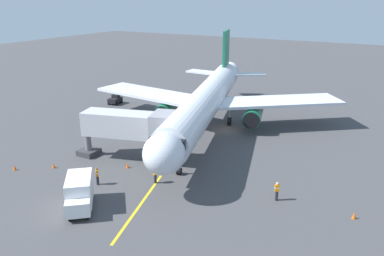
{
  "coord_description": "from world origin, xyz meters",
  "views": [
    {
      "loc": [
        -19.83,
        44.31,
        16.75
      ],
      "look_at": [
        -0.21,
        9.15,
        3.0
      ],
      "focal_mm": 36.5,
      "sensor_mm": 36.0,
      "label": 1
    }
  ],
  "objects_px": {
    "ground_crew_marshaller": "(277,191)",
    "safety_cone_wing_port": "(54,165)",
    "ground_crew_loader": "(97,176)",
    "tug_near_nose": "(115,100)",
    "safety_cone_nose_left": "(15,168)",
    "safety_cone_wing_starboard": "(127,165)",
    "airplane": "(207,100)",
    "jet_bridge": "(135,126)",
    "safety_cone_nose_right": "(354,216)",
    "ground_crew_wing_walker": "(155,174)",
    "box_truck_portside": "(79,193)"
  },
  "relations": [
    {
      "from": "box_truck_portside",
      "to": "safety_cone_wing_port",
      "type": "height_order",
      "value": "box_truck_portside"
    },
    {
      "from": "safety_cone_nose_left",
      "to": "safety_cone_wing_starboard",
      "type": "distance_m",
      "value": 11.31
    },
    {
      "from": "ground_crew_loader",
      "to": "ground_crew_marshaller",
      "type": "bearing_deg",
      "value": -161.26
    },
    {
      "from": "jet_bridge",
      "to": "ground_crew_wing_walker",
      "type": "distance_m",
      "value": 6.73
    },
    {
      "from": "box_truck_portside",
      "to": "tug_near_nose",
      "type": "bearing_deg",
      "value": -55.25
    },
    {
      "from": "airplane",
      "to": "safety_cone_nose_left",
      "type": "height_order",
      "value": "airplane"
    },
    {
      "from": "safety_cone_nose_left",
      "to": "safety_cone_wing_starboard",
      "type": "bearing_deg",
      "value": -148.13
    },
    {
      "from": "jet_bridge",
      "to": "safety_cone_nose_right",
      "type": "relative_size",
      "value": 20.81
    },
    {
      "from": "ground_crew_loader",
      "to": "ground_crew_wing_walker",
      "type": "bearing_deg",
      "value": -147.58
    },
    {
      "from": "ground_crew_wing_walker",
      "to": "ground_crew_loader",
      "type": "relative_size",
      "value": 1.0
    },
    {
      "from": "jet_bridge",
      "to": "safety_cone_nose_right",
      "type": "distance_m",
      "value": 22.36
    },
    {
      "from": "jet_bridge",
      "to": "safety_cone_nose_left",
      "type": "relative_size",
      "value": 20.81
    },
    {
      "from": "jet_bridge",
      "to": "ground_crew_wing_walker",
      "type": "height_order",
      "value": "jet_bridge"
    },
    {
      "from": "ground_crew_marshaller",
      "to": "safety_cone_wing_port",
      "type": "xyz_separation_m",
      "value": [
        21.92,
        4.64,
        -0.61
      ]
    },
    {
      "from": "ground_crew_loader",
      "to": "tug_near_nose",
      "type": "distance_m",
      "value": 28.74
    },
    {
      "from": "tug_near_nose",
      "to": "safety_cone_wing_port",
      "type": "distance_m",
      "value": 24.89
    },
    {
      "from": "ground_crew_loader",
      "to": "safety_cone_wing_port",
      "type": "relative_size",
      "value": 3.11
    },
    {
      "from": "airplane",
      "to": "ground_crew_loader",
      "type": "relative_size",
      "value": 23.18
    },
    {
      "from": "ground_crew_loader",
      "to": "tug_near_nose",
      "type": "bearing_deg",
      "value": -53.52
    },
    {
      "from": "tug_near_nose",
      "to": "safety_cone_nose_left",
      "type": "xyz_separation_m",
      "value": [
        -7.6,
        24.78,
        -0.43
      ]
    },
    {
      "from": "ground_crew_wing_walker",
      "to": "safety_cone_wing_starboard",
      "type": "height_order",
      "value": "ground_crew_wing_walker"
    },
    {
      "from": "box_truck_portside",
      "to": "safety_cone_wing_port",
      "type": "distance_m",
      "value": 9.36
    },
    {
      "from": "ground_crew_marshaller",
      "to": "airplane",
      "type": "bearing_deg",
      "value": -44.78
    },
    {
      "from": "box_truck_portside",
      "to": "safety_cone_nose_right",
      "type": "height_order",
      "value": "box_truck_portside"
    },
    {
      "from": "airplane",
      "to": "jet_bridge",
      "type": "relative_size",
      "value": 3.46
    },
    {
      "from": "ground_crew_wing_walker",
      "to": "safety_cone_wing_starboard",
      "type": "bearing_deg",
      "value": -17.91
    },
    {
      "from": "jet_bridge",
      "to": "safety_cone_wing_port",
      "type": "relative_size",
      "value": 20.81
    },
    {
      "from": "ground_crew_wing_walker",
      "to": "safety_cone_nose_left",
      "type": "relative_size",
      "value": 3.11
    },
    {
      "from": "ground_crew_wing_walker",
      "to": "box_truck_portside",
      "type": "relative_size",
      "value": 0.36
    },
    {
      "from": "ground_crew_wing_walker",
      "to": "tug_near_nose",
      "type": "bearing_deg",
      "value": -43.13
    },
    {
      "from": "ground_crew_marshaller",
      "to": "safety_cone_wing_port",
      "type": "distance_m",
      "value": 22.41
    },
    {
      "from": "ground_crew_wing_walker",
      "to": "tug_near_nose",
      "type": "relative_size",
      "value": 0.68
    },
    {
      "from": "ground_crew_loader",
      "to": "airplane",
      "type": "bearing_deg",
      "value": -95.32
    },
    {
      "from": "ground_crew_wing_walker",
      "to": "ground_crew_loader",
      "type": "distance_m",
      "value": 5.35
    },
    {
      "from": "jet_bridge",
      "to": "safety_cone_wing_starboard",
      "type": "height_order",
      "value": "jet_bridge"
    },
    {
      "from": "jet_bridge",
      "to": "safety_cone_wing_starboard",
      "type": "distance_m",
      "value": 4.16
    },
    {
      "from": "ground_crew_marshaller",
      "to": "safety_cone_wing_port",
      "type": "bearing_deg",
      "value": 11.94
    },
    {
      "from": "safety_cone_nose_left",
      "to": "ground_crew_loader",
      "type": "bearing_deg",
      "value": -169.98
    },
    {
      "from": "airplane",
      "to": "safety_cone_wing_port",
      "type": "bearing_deg",
      "value": 65.73
    },
    {
      "from": "airplane",
      "to": "tug_near_nose",
      "type": "xyz_separation_m",
      "value": [
        18.84,
        -4.27,
        -3.3
      ]
    },
    {
      "from": "safety_cone_nose_left",
      "to": "safety_cone_wing_port",
      "type": "relative_size",
      "value": 1.0
    },
    {
      "from": "ground_crew_loader",
      "to": "safety_cone_wing_starboard",
      "type": "xyz_separation_m",
      "value": [
        -0.11,
        -4.29,
        -0.61
      ]
    },
    {
      "from": "ground_crew_wing_walker",
      "to": "safety_cone_nose_right",
      "type": "distance_m",
      "value": 17.38
    },
    {
      "from": "box_truck_portside",
      "to": "jet_bridge",
      "type": "bearing_deg",
      "value": -79.1
    },
    {
      "from": "safety_cone_wing_port",
      "to": "safety_cone_wing_starboard",
      "type": "height_order",
      "value": "same"
    },
    {
      "from": "ground_crew_marshaller",
      "to": "tug_near_nose",
      "type": "bearing_deg",
      "value": -28.77
    },
    {
      "from": "safety_cone_nose_left",
      "to": "safety_cone_nose_right",
      "type": "xyz_separation_m",
      "value": [
        -31.19,
        -7.07,
        0.0
      ]
    },
    {
      "from": "tug_near_nose",
      "to": "safety_cone_wing_port",
      "type": "relative_size",
      "value": 4.54
    },
    {
      "from": "tug_near_nose",
      "to": "safety_cone_wing_starboard",
      "type": "distance_m",
      "value": 25.5
    },
    {
      "from": "airplane",
      "to": "ground_crew_loader",
      "type": "distance_m",
      "value": 19.17
    }
  ]
}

